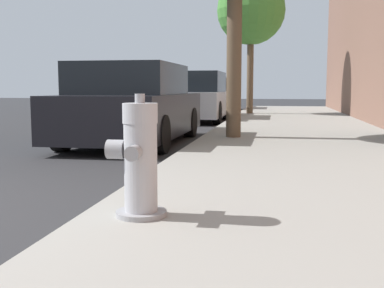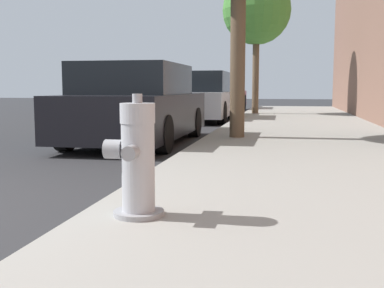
# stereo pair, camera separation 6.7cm
# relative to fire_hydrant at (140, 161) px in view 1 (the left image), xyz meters

# --- Properties ---
(sidewalk_slab) EXTENTS (3.54, 40.00, 0.15)m
(sidewalk_slab) POSITION_rel_fire_hydrant_xyz_m (1.35, -0.13, -0.45)
(sidewalk_slab) COLOR #99968E
(sidewalk_slab) RESTS_ON ground_plane
(fire_hydrant) EXTENTS (0.41, 0.42, 0.83)m
(fire_hydrant) POSITION_rel_fire_hydrant_xyz_m (0.00, 0.00, 0.00)
(fire_hydrant) COLOR #97979C
(fire_hydrant) RESTS_ON sidewalk_slab
(parked_car_near) EXTENTS (1.83, 4.17, 1.43)m
(parked_car_near) POSITION_rel_fire_hydrant_xyz_m (-1.66, 5.30, 0.16)
(parked_car_near) COLOR black
(parked_car_near) RESTS_ON ground_plane
(parked_car_mid) EXTENTS (1.82, 3.97, 1.48)m
(parked_car_mid) POSITION_rel_fire_hydrant_xyz_m (-1.52, 11.19, 0.18)
(parked_car_mid) COLOR #B7B7BC
(parked_car_mid) RESTS_ON ground_plane
(parked_car_far) EXTENTS (1.71, 4.04, 1.41)m
(parked_car_far) POSITION_rel_fire_hydrant_xyz_m (-1.63, 17.60, 0.16)
(parked_car_far) COLOR maroon
(parked_car_far) RESTS_ON ground_plane
(street_tree_far) EXTENTS (2.26, 2.26, 4.54)m
(street_tree_far) POSITION_rel_fire_hydrant_xyz_m (-0.01, 13.30, 3.01)
(street_tree_far) COLOR brown
(street_tree_far) RESTS_ON sidewalk_slab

